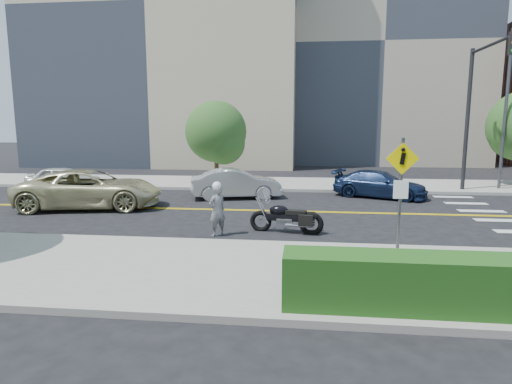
{
  "coord_description": "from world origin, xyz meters",
  "views": [
    {
      "loc": [
        1.86,
        -16.91,
        3.47
      ],
      "look_at": [
        0.25,
        -2.73,
        1.2
      ],
      "focal_mm": 30.0,
      "sensor_mm": 36.0,
      "label": 1
    }
  ],
  "objects_px": {
    "motorcycle": "(287,211)",
    "parked_car_blue": "(380,184)",
    "parked_car_white": "(64,178)",
    "motorcyclist": "(217,209)",
    "parked_car_silver": "(236,184)",
    "suv": "(90,189)",
    "pedestrian_sign": "(401,187)"
  },
  "relations": [
    {
      "from": "pedestrian_sign",
      "to": "motorcycle",
      "type": "xyz_separation_m",
      "value": [
        -2.88,
        2.91,
        -1.26
      ]
    },
    {
      "from": "pedestrian_sign",
      "to": "parked_car_silver",
      "type": "bearing_deg",
      "value": 121.25
    },
    {
      "from": "motorcycle",
      "to": "parked_car_white",
      "type": "distance_m",
      "value": 14.29
    },
    {
      "from": "parked_car_white",
      "to": "parked_car_silver",
      "type": "height_order",
      "value": "parked_car_silver"
    },
    {
      "from": "suv",
      "to": "parked_car_white",
      "type": "relative_size",
      "value": 1.55
    },
    {
      "from": "suv",
      "to": "motorcycle",
      "type": "bearing_deg",
      "value": -122.51
    },
    {
      "from": "motorcycle",
      "to": "parked_car_blue",
      "type": "relative_size",
      "value": 0.53
    },
    {
      "from": "suv",
      "to": "motorcyclist",
      "type": "bearing_deg",
      "value": -133.41
    },
    {
      "from": "motorcyclist",
      "to": "motorcycle",
      "type": "height_order",
      "value": "motorcyclist"
    },
    {
      "from": "motorcycle",
      "to": "suv",
      "type": "height_order",
      "value": "suv"
    },
    {
      "from": "motorcyclist",
      "to": "motorcycle",
      "type": "xyz_separation_m",
      "value": [
        2.14,
        0.65,
        -0.15
      ]
    },
    {
      "from": "motorcycle",
      "to": "parked_car_blue",
      "type": "distance_m",
      "value": 8.33
    },
    {
      "from": "motorcycle",
      "to": "parked_car_white",
      "type": "bearing_deg",
      "value": 155.54
    },
    {
      "from": "suv",
      "to": "parked_car_blue",
      "type": "bearing_deg",
      "value": -83.52
    },
    {
      "from": "parked_car_white",
      "to": "parked_car_blue",
      "type": "height_order",
      "value": "same"
    },
    {
      "from": "parked_car_silver",
      "to": "motorcyclist",
      "type": "bearing_deg",
      "value": 169.74
    },
    {
      "from": "motorcyclist",
      "to": "parked_car_silver",
      "type": "distance_m",
      "value": 6.88
    },
    {
      "from": "parked_car_blue",
      "to": "pedestrian_sign",
      "type": "bearing_deg",
      "value": -164.74
    },
    {
      "from": "motorcyclist",
      "to": "motorcycle",
      "type": "distance_m",
      "value": 2.24
    },
    {
      "from": "pedestrian_sign",
      "to": "parked_car_white",
      "type": "height_order",
      "value": "pedestrian_sign"
    },
    {
      "from": "motorcycle",
      "to": "parked_car_white",
      "type": "relative_size",
      "value": 0.62
    },
    {
      "from": "parked_car_blue",
      "to": "motorcyclist",
      "type": "bearing_deg",
      "value": 163.79
    },
    {
      "from": "suv",
      "to": "parked_car_silver",
      "type": "distance_m",
      "value": 6.42
    },
    {
      "from": "pedestrian_sign",
      "to": "motorcycle",
      "type": "height_order",
      "value": "pedestrian_sign"
    },
    {
      "from": "parked_car_white",
      "to": "parked_car_blue",
      "type": "bearing_deg",
      "value": -99.69
    },
    {
      "from": "parked_car_silver",
      "to": "parked_car_blue",
      "type": "relative_size",
      "value": 0.97
    },
    {
      "from": "pedestrian_sign",
      "to": "suv",
      "type": "relative_size",
      "value": 0.52
    },
    {
      "from": "motorcycle",
      "to": "parked_car_white",
      "type": "height_order",
      "value": "motorcycle"
    },
    {
      "from": "pedestrian_sign",
      "to": "parked_car_white",
      "type": "relative_size",
      "value": 0.81
    },
    {
      "from": "parked_car_white",
      "to": "parked_car_blue",
      "type": "relative_size",
      "value": 0.85
    },
    {
      "from": "parked_car_blue",
      "to": "suv",
      "type": "bearing_deg",
      "value": 130.35
    },
    {
      "from": "parked_car_white",
      "to": "parked_car_silver",
      "type": "xyz_separation_m",
      "value": [
        9.45,
        -1.4,
        0.06
      ]
    }
  ]
}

